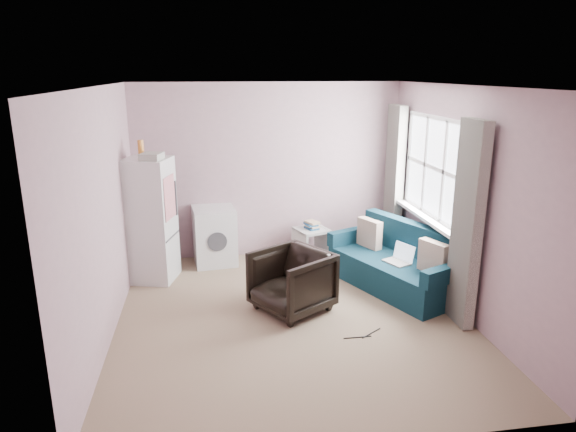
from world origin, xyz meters
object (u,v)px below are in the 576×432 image
(washing_machine, at_px, (215,235))
(side_table, at_px, (311,242))
(armchair, at_px, (292,278))
(sofa, at_px, (398,265))
(fridge, at_px, (151,219))

(washing_machine, bearing_deg, side_table, -9.77)
(side_table, bearing_deg, armchair, -109.20)
(armchair, bearing_deg, sofa, 74.57)
(fridge, distance_m, sofa, 3.20)
(washing_machine, xyz_separation_m, sofa, (2.27, -1.21, -0.13))
(side_table, bearing_deg, washing_machine, 176.56)
(armchair, height_order, side_table, armchair)
(side_table, xyz_separation_m, sofa, (0.89, -1.13, 0.02))
(armchair, xyz_separation_m, fridge, (-1.63, 1.19, 0.43))
(washing_machine, bearing_deg, armchair, -69.59)
(fridge, relative_size, side_table, 3.15)
(armchair, bearing_deg, side_table, 128.21)
(side_table, relative_size, sofa, 0.30)
(fridge, bearing_deg, armchair, -21.14)
(armchair, distance_m, washing_machine, 1.85)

